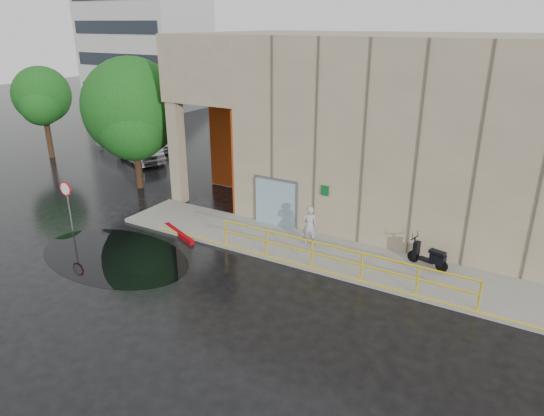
{
  "coord_description": "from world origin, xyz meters",
  "views": [
    {
      "loc": [
        9.98,
        -11.14,
        8.48
      ],
      "look_at": [
        1.74,
        3.0,
        2.18
      ],
      "focal_mm": 32.0,
      "sensor_mm": 36.0,
      "label": 1
    }
  ],
  "objects_px": {
    "person": "(309,226)",
    "car_b": "(126,140)",
    "tree_near": "(132,112)",
    "car_a": "(139,149)",
    "scooter": "(429,250)",
    "red_curb": "(179,233)",
    "tree_far": "(42,98)",
    "stop_sign": "(66,194)",
    "car_c": "(153,141)"
  },
  "relations": [
    {
      "from": "person",
      "to": "tree_near",
      "type": "bearing_deg",
      "value": -36.6
    },
    {
      "from": "person",
      "to": "scooter",
      "type": "relative_size",
      "value": 1.03
    },
    {
      "from": "scooter",
      "to": "tree_far",
      "type": "relative_size",
      "value": 0.27
    },
    {
      "from": "person",
      "to": "stop_sign",
      "type": "bearing_deg",
      "value": -5.75
    },
    {
      "from": "car_a",
      "to": "tree_near",
      "type": "xyz_separation_m",
      "value": [
        4.04,
        -4.11,
        3.35
      ]
    },
    {
      "from": "scooter",
      "to": "car_b",
      "type": "height_order",
      "value": "scooter"
    },
    {
      "from": "scooter",
      "to": "tree_near",
      "type": "bearing_deg",
      "value": -171.8
    },
    {
      "from": "scooter",
      "to": "car_b",
      "type": "xyz_separation_m",
      "value": [
        -22.97,
        7.56,
        -0.17
      ]
    },
    {
      "from": "scooter",
      "to": "car_c",
      "type": "height_order",
      "value": "scooter"
    },
    {
      "from": "red_curb",
      "to": "car_b",
      "type": "height_order",
      "value": "car_b"
    },
    {
      "from": "tree_near",
      "to": "tree_far",
      "type": "xyz_separation_m",
      "value": [
        -9.72,
        1.7,
        -0.2
      ]
    },
    {
      "from": "person",
      "to": "tree_far",
      "type": "height_order",
      "value": "tree_far"
    },
    {
      "from": "red_curb",
      "to": "car_a",
      "type": "distance_m",
      "value": 12.66
    },
    {
      "from": "car_b",
      "to": "person",
      "type": "bearing_deg",
      "value": -125.16
    },
    {
      "from": "car_a",
      "to": "car_c",
      "type": "distance_m",
      "value": 3.07
    },
    {
      "from": "person",
      "to": "tree_near",
      "type": "relative_size",
      "value": 0.24
    },
    {
      "from": "person",
      "to": "car_b",
      "type": "relative_size",
      "value": 0.4
    },
    {
      "from": "scooter",
      "to": "red_curb",
      "type": "height_order",
      "value": "scooter"
    },
    {
      "from": "red_curb",
      "to": "car_c",
      "type": "height_order",
      "value": "car_c"
    },
    {
      "from": "scooter",
      "to": "tree_near",
      "type": "height_order",
      "value": "tree_near"
    },
    {
      "from": "person",
      "to": "red_curb",
      "type": "xyz_separation_m",
      "value": [
        -5.3,
        -1.68,
        -0.88
      ]
    },
    {
      "from": "scooter",
      "to": "tree_far",
      "type": "bearing_deg",
      "value": -173.42
    },
    {
      "from": "scooter",
      "to": "red_curb",
      "type": "bearing_deg",
      "value": -153.87
    },
    {
      "from": "car_a",
      "to": "car_c",
      "type": "height_order",
      "value": "car_a"
    },
    {
      "from": "person",
      "to": "car_a",
      "type": "xyz_separation_m",
      "value": [
        -15.24,
        6.14,
        -0.16
      ]
    },
    {
      "from": "scooter",
      "to": "car_a",
      "type": "height_order",
      "value": "car_a"
    },
    {
      "from": "car_c",
      "to": "scooter",
      "type": "bearing_deg",
      "value": -96.66
    },
    {
      "from": "stop_sign",
      "to": "car_b",
      "type": "relative_size",
      "value": 0.55
    },
    {
      "from": "tree_far",
      "to": "stop_sign",
      "type": "bearing_deg",
      "value": -33.17
    },
    {
      "from": "car_c",
      "to": "tree_near",
      "type": "relative_size",
      "value": 0.6
    },
    {
      "from": "stop_sign",
      "to": "tree_far",
      "type": "xyz_separation_m",
      "value": [
        -11.26,
        7.36,
        2.29
      ]
    },
    {
      "from": "person",
      "to": "car_b",
      "type": "bearing_deg",
      "value": -49.86
    },
    {
      "from": "scooter",
      "to": "red_curb",
      "type": "distance_m",
      "value": 10.12
    },
    {
      "from": "person",
      "to": "car_c",
      "type": "bearing_deg",
      "value": -54.47
    },
    {
      "from": "scooter",
      "to": "tree_far",
      "type": "height_order",
      "value": "tree_far"
    },
    {
      "from": "red_curb",
      "to": "tree_far",
      "type": "bearing_deg",
      "value": 160.88
    },
    {
      "from": "red_curb",
      "to": "car_b",
      "type": "xyz_separation_m",
      "value": [
        -13.1,
        9.7,
        0.58
      ]
    },
    {
      "from": "red_curb",
      "to": "car_a",
      "type": "height_order",
      "value": "car_a"
    },
    {
      "from": "stop_sign",
      "to": "car_c",
      "type": "xyz_separation_m",
      "value": [
        -6.94,
        12.51,
        -1.07
      ]
    },
    {
      "from": "car_b",
      "to": "tree_far",
      "type": "distance_m",
      "value": 5.95
    },
    {
      "from": "tree_near",
      "to": "car_b",
      "type": "bearing_deg",
      "value": 140.27
    },
    {
      "from": "tree_near",
      "to": "tree_far",
      "type": "distance_m",
      "value": 9.87
    },
    {
      "from": "red_curb",
      "to": "person",
      "type": "bearing_deg",
      "value": 17.61
    },
    {
      "from": "tree_far",
      "to": "car_b",
      "type": "bearing_deg",
      "value": 59.55
    },
    {
      "from": "car_c",
      "to": "car_b",
      "type": "bearing_deg",
      "value": 130.61
    },
    {
      "from": "person",
      "to": "scooter",
      "type": "height_order",
      "value": "person"
    },
    {
      "from": "stop_sign",
      "to": "tree_far",
      "type": "bearing_deg",
      "value": 167.35
    },
    {
      "from": "car_c",
      "to": "red_curb",
      "type": "bearing_deg",
      "value": -118.02
    },
    {
      "from": "stop_sign",
      "to": "tree_near",
      "type": "distance_m",
      "value": 6.37
    },
    {
      "from": "stop_sign",
      "to": "tree_far",
      "type": "relative_size",
      "value": 0.38
    }
  ]
}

